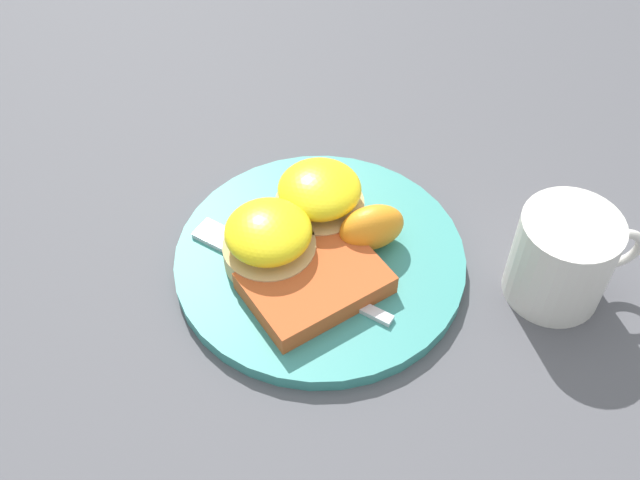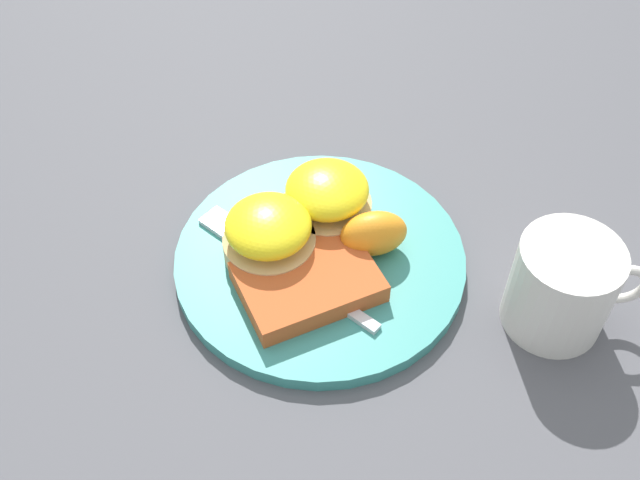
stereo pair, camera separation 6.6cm
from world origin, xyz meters
TOP-DOWN VIEW (x-y plane):
  - ground_plane at (0.00, 0.00)m, footprint 1.10×1.10m
  - plate at (0.00, 0.00)m, footprint 0.26×0.26m
  - sandwich_benedict_left at (0.01, 0.05)m, footprint 0.08×0.08m
  - sandwich_benedict_right at (-0.04, 0.00)m, footprint 0.08×0.08m
  - hashbrown_patty at (-0.01, -0.04)m, footprint 0.14×0.12m
  - orange_wedge at (0.05, 0.01)m, footprint 0.07×0.05m
  - fork at (-0.04, -0.01)m, footprint 0.17×0.14m
  - cup at (0.20, -0.06)m, footprint 0.11×0.08m

SIDE VIEW (x-z plane):
  - ground_plane at x=0.00m, z-range 0.00..0.00m
  - plate at x=0.00m, z-range 0.00..0.01m
  - fork at x=-0.04m, z-range 0.01..0.02m
  - hashbrown_patty at x=-0.01m, z-range 0.01..0.03m
  - orange_wedge at x=0.05m, z-range 0.01..0.06m
  - sandwich_benedict_left at x=0.01m, z-range 0.01..0.07m
  - sandwich_benedict_right at x=-0.04m, z-range 0.01..0.07m
  - cup at x=0.20m, z-range 0.00..0.09m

